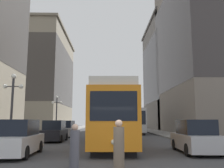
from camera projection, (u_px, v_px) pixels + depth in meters
sidewalk_left at (67, 130)px, 47.15m from camera, size 3.44×120.00×0.15m
sidewalk_right at (148, 130)px, 47.49m from camera, size 3.44×120.00×0.15m
streetcar at (114, 116)px, 18.09m from camera, size 3.00×13.75×3.89m
transit_bus at (132, 120)px, 36.17m from camera, size 2.74×11.60×3.45m
parked_car_left_near at (66, 129)px, 27.40m from camera, size 2.08×4.39×1.82m
parked_car_left_mid at (17, 139)px, 12.59m from camera, size 2.03×4.63×1.82m
parked_car_right_far at (195, 137)px, 13.71m from camera, size 2.06×4.77×1.82m
parked_car_left_far at (54, 132)px, 21.40m from camera, size 1.90×4.24×1.82m
pedestrian_crossing_near at (75, 147)px, 9.29m from camera, size 0.36×0.36×1.63m
pedestrian_crossing_far at (119, 146)px, 8.96m from camera, size 0.40×0.40×1.79m
lamp_post_left_near at (12, 97)px, 16.85m from camera, size 1.41×0.36×4.85m
lamp_post_left_far at (57, 108)px, 31.78m from camera, size 1.41×0.36×4.90m
building_left_midblock at (33, 80)px, 55.38m from camera, size 15.29×24.04×21.55m
building_right_corner at (175, 75)px, 55.61m from camera, size 12.18×19.78×23.78m
building_right_midblock at (210, 43)px, 38.46m from camera, size 13.55×20.57×26.95m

